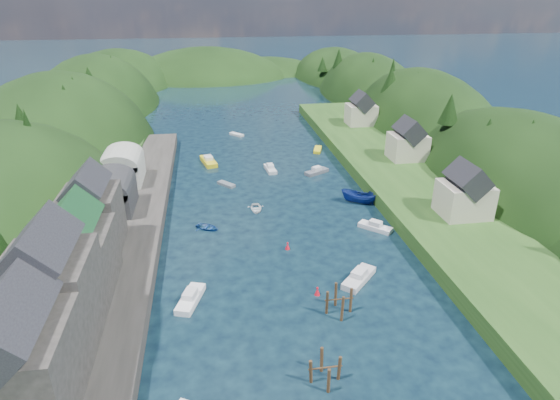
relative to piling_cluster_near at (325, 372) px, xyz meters
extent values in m
plane|color=black|center=(0.86, 54.89, -1.09)|extent=(600.00, 600.00, 0.00)
ellipsoid|color=black|center=(-44.14, 79.89, -10.19)|extent=(44.00, 75.56, 52.00)
ellipsoid|color=black|center=(-44.14, 122.89, -9.52)|extent=(44.00, 75.56, 48.19)
ellipsoid|color=black|center=(-44.14, 164.89, -7.91)|extent=(44.00, 75.56, 39.00)
ellipsoid|color=black|center=(45.86, 36.89, -8.87)|extent=(36.00, 75.56, 44.49)
ellipsoid|color=black|center=(45.86, 79.89, -9.49)|extent=(36.00, 75.56, 48.00)
ellipsoid|color=black|center=(45.86, 122.89, -8.87)|extent=(36.00, 75.56, 44.49)
ellipsoid|color=black|center=(45.86, 164.89, -7.39)|extent=(36.00, 75.56, 36.00)
ellipsoid|color=black|center=(-9.14, 174.89, -11.09)|extent=(80.00, 60.00, 44.00)
ellipsoid|color=black|center=(18.86, 184.89, -13.09)|extent=(70.00, 56.00, 36.00)
cone|color=black|center=(-37.70, 45.48, 11.51)|extent=(3.35, 3.35, 8.19)
cone|color=black|center=(-41.72, 54.16, 11.42)|extent=(4.18, 4.18, 6.53)
cone|color=black|center=(-38.25, 70.08, 11.79)|extent=(4.73, 4.73, 6.22)
cone|color=black|center=(-38.16, 77.55, 11.94)|extent=(4.34, 4.34, 6.86)
cone|color=black|center=(-37.52, 87.93, 7.48)|extent=(5.28, 5.28, 5.46)
cone|color=black|center=(-40.21, 101.63, 11.00)|extent=(4.77, 4.77, 6.10)
cone|color=black|center=(-35.74, 109.93, 7.33)|extent=(4.07, 4.07, 4.85)
cone|color=black|center=(-38.19, 125.00, 9.35)|extent=(4.56, 4.56, 9.47)
cone|color=black|center=(-40.01, 130.66, 7.14)|extent=(4.75, 4.75, 5.79)
cone|color=black|center=(-37.62, 140.55, 7.38)|extent=(4.27, 4.27, 6.23)
cone|color=black|center=(42.63, 34.78, 10.09)|extent=(5.03, 5.03, 6.74)
cone|color=black|center=(39.15, 41.06, 8.87)|extent=(5.29, 5.29, 6.65)
cone|color=black|center=(37.50, 52.32, 11.35)|extent=(4.07, 4.07, 5.91)
cone|color=black|center=(39.58, 65.53, 7.32)|extent=(3.40, 3.40, 6.28)
cone|color=black|center=(42.42, 78.90, 10.07)|extent=(4.94, 4.94, 8.25)
cone|color=black|center=(37.52, 83.73, 11.30)|extent=(5.25, 5.25, 6.68)
cone|color=black|center=(41.80, 93.82, 11.57)|extent=(3.36, 3.36, 8.39)
cone|color=black|center=(42.79, 112.62, 9.69)|extent=(4.57, 4.57, 7.25)
cone|color=black|center=(42.87, 124.11, 7.95)|extent=(3.59, 3.59, 6.20)
cone|color=black|center=(37.13, 132.38, 10.79)|extent=(4.14, 4.14, 6.59)
cone|color=black|center=(34.37, 144.57, 7.19)|extent=(3.83, 3.83, 5.26)
cube|color=#2D2B28|center=(-23.14, 24.89, -0.09)|extent=(12.00, 110.00, 2.00)
cube|color=#234719|center=(-30.14, 24.89, 0.16)|extent=(12.00, 110.00, 2.50)
cube|color=#2D2B28|center=(-25.14, -1.11, 4.91)|extent=(8.00, 9.00, 8.00)
cube|color=black|center=(-25.14, -1.11, 9.87)|extent=(5.88, 9.36, 5.88)
cube|color=#2D2B28|center=(-25.14, 7.89, 5.41)|extent=(8.00, 9.00, 9.00)
cube|color=black|center=(-25.14, 7.89, 10.87)|extent=(5.88, 9.36, 5.88)
cube|color=#2D2B28|center=(-25.14, 16.89, 4.41)|extent=(8.00, 9.00, 7.00)
cube|color=#1E592D|center=(-25.14, 16.89, 8.87)|extent=(5.88, 9.36, 5.88)
cube|color=#2D2B28|center=(-25.14, 25.89, 4.91)|extent=(7.00, 8.00, 8.00)
cube|color=black|center=(-25.14, 25.89, 9.75)|extent=(5.15, 8.32, 5.15)
cube|color=#2D2D30|center=(-25.14, 37.89, 2.91)|extent=(7.00, 9.00, 4.00)
cylinder|color=#2D2D30|center=(-25.14, 37.89, 4.91)|extent=(7.00, 9.00, 7.00)
cube|color=#B2B2A8|center=(-25.14, 49.89, 2.91)|extent=(7.00, 9.00, 4.00)
cylinder|color=#B2B2A8|center=(-25.14, 49.89, 4.91)|extent=(7.00, 9.00, 7.00)
cube|color=#234719|center=(25.86, 44.89, 0.11)|extent=(16.00, 120.00, 2.40)
cube|color=beige|center=(27.86, 26.89, 3.81)|extent=(7.00, 6.00, 5.00)
cube|color=black|center=(27.86, 26.89, 7.15)|extent=(5.15, 6.24, 5.15)
cube|color=beige|center=(29.86, 52.89, 3.81)|extent=(7.00, 6.00, 5.00)
cube|color=black|center=(29.86, 52.89, 7.15)|extent=(5.15, 6.24, 5.15)
cube|color=beige|center=(28.86, 79.89, 3.81)|extent=(7.00, 6.00, 5.00)
cube|color=black|center=(28.86, 79.89, 7.15)|extent=(5.15, 6.24, 5.15)
cylinder|color=#382314|center=(1.35, 0.00, -0.03)|extent=(0.32, 0.32, 3.31)
cylinder|color=#382314|center=(0.00, 1.35, -0.03)|extent=(0.32, 0.32, 3.31)
cylinder|color=#382314|center=(-1.35, 0.00, -0.03)|extent=(0.32, 0.32, 3.31)
cylinder|color=#382314|center=(0.00, -1.35, -0.03)|extent=(0.32, 0.32, 3.31)
cylinder|color=#382314|center=(0.00, 0.00, 0.54)|extent=(3.24, 0.16, 0.16)
cylinder|color=#382314|center=(5.38, 9.72, 0.15)|extent=(0.32, 0.32, 3.67)
cylinder|color=#382314|center=(3.99, 11.11, 0.15)|extent=(0.32, 0.32, 3.67)
cylinder|color=#382314|center=(2.61, 9.72, 0.15)|extent=(0.32, 0.32, 3.67)
cylinder|color=#382314|center=(3.99, 8.34, 0.15)|extent=(0.32, 0.32, 3.67)
cylinder|color=#382314|center=(3.99, 9.72, 0.75)|extent=(3.33, 0.16, 0.16)
cone|color=red|center=(2.39, 13.42, -0.64)|extent=(0.70, 0.70, 0.90)
sphere|color=red|center=(2.39, 13.42, -0.14)|extent=(0.30, 0.30, 0.30)
cone|color=red|center=(0.68, 24.74, -0.64)|extent=(0.70, 0.70, 0.90)
sphere|color=red|center=(0.68, 24.74, -0.14)|extent=(0.30, 0.30, 0.30)
imported|color=navy|center=(15.35, 38.46, -0.07)|extent=(6.40, 4.83, 2.33)
cube|color=yellow|center=(-9.81, 62.75, -0.66)|extent=(3.73, 7.11, 0.95)
cube|color=silver|center=(-9.81, 62.75, 0.21)|extent=(2.07, 2.67, 0.70)
imported|color=navy|center=(-10.46, 32.72, -0.84)|extent=(4.72, 4.45, 0.80)
cube|color=silver|center=(-2.49, 82.75, -0.83)|extent=(3.63, 3.93, 0.56)
cube|color=slate|center=(-6.72, 49.83, -0.85)|extent=(3.42, 3.75, 0.54)
imported|color=white|center=(-2.34, 38.31, -0.84)|extent=(2.86, 3.92, 0.79)
cube|color=silver|center=(2.51, 56.47, -0.77)|extent=(2.17, 5.20, 0.71)
cube|color=silver|center=(2.51, 56.47, -0.03)|extent=(1.34, 1.88, 0.70)
cube|color=white|center=(14.99, 28.59, -0.76)|extent=(4.90, 4.81, 0.72)
cube|color=silver|center=(14.99, 28.59, -0.02)|extent=(2.13, 2.11, 0.70)
cube|color=white|center=(-12.67, 14.36, -0.73)|extent=(3.63, 6.02, 0.80)
cube|color=silver|center=(-12.67, 14.36, 0.06)|extent=(1.89, 2.32, 0.70)
cube|color=yellow|center=(14.92, 67.48, -0.80)|extent=(2.87, 4.84, 0.64)
cube|color=silver|center=(8.24, 15.53, -0.71)|extent=(5.61, 5.82, 0.85)
cube|color=silver|center=(8.24, 15.53, 0.11)|extent=(2.48, 2.51, 0.70)
cube|color=#5A5E67|center=(11.49, 53.45, -0.76)|extent=(5.35, 4.07, 0.73)
cube|color=silver|center=(11.49, 53.45, -0.01)|extent=(2.17, 1.94, 0.70)
camera|label=1|loc=(-9.22, -32.05, 32.41)|focal=30.00mm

